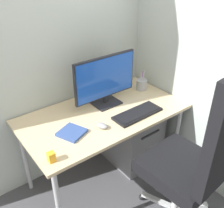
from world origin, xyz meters
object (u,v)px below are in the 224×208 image
object	(u,v)px
pen_holder	(142,84)
notebook	(72,133)
keyboard	(138,113)
office_chair	(199,157)
monitor	(105,79)
desk_clamp_accessory	(51,157)
mouse	(102,126)
filing_cabinet	(132,133)

from	to	relation	value
pen_holder	notebook	size ratio (longest dim) A/B	1.07
keyboard	office_chair	bearing A→B (deg)	-88.74
monitor	keyboard	xyz separation A→B (m)	(0.09, -0.29, -0.21)
desk_clamp_accessory	mouse	bearing A→B (deg)	11.58
mouse	notebook	world-z (taller)	mouse
filing_cabinet	monitor	xyz separation A→B (m)	(-0.26, 0.07, 0.61)
pen_holder	notebook	world-z (taller)	pen_holder
monitor	keyboard	world-z (taller)	monitor
pen_holder	keyboard	bearing A→B (deg)	-136.97
mouse	desk_clamp_accessory	xyz separation A→B (m)	(-0.45, -0.09, 0.01)
filing_cabinet	mouse	xyz separation A→B (m)	(-0.49, -0.21, 0.41)
filing_cabinet	notebook	xyz separation A→B (m)	(-0.70, -0.13, 0.40)
office_chair	desk_clamp_accessory	distance (m)	0.93
filing_cabinet	keyboard	size ratio (longest dim) A/B	1.52
office_chair	monitor	size ratio (longest dim) A/B	2.32
monitor	keyboard	bearing A→B (deg)	-72.91
keyboard	pen_holder	world-z (taller)	pen_holder
office_chair	monitor	world-z (taller)	office_chair
notebook	monitor	bearing A→B (deg)	1.79
filing_cabinet	pen_holder	size ratio (longest dim) A/B	3.44
monitor	pen_holder	xyz separation A→B (m)	(0.41, 0.00, -0.17)
mouse	notebook	distance (m)	0.22
keyboard	filing_cabinet	bearing A→B (deg)	53.91
office_chair	desk_clamp_accessory	xyz separation A→B (m)	(-0.78, 0.51, 0.07)
office_chair	notebook	size ratio (longest dim) A/B	7.79
pen_holder	filing_cabinet	bearing A→B (deg)	-155.64
filing_cabinet	pen_holder	bearing A→B (deg)	24.36
keyboard	mouse	world-z (taller)	mouse
keyboard	mouse	xyz separation A→B (m)	(-0.32, 0.02, 0.01)
notebook	desk_clamp_accessory	xyz separation A→B (m)	(-0.24, -0.16, 0.02)
filing_cabinet	pen_holder	xyz separation A→B (m)	(0.15, 0.07, 0.44)
filing_cabinet	keyboard	xyz separation A→B (m)	(-0.17, -0.23, 0.40)
desk_clamp_accessory	notebook	bearing A→B (deg)	35.00
notebook	office_chair	bearing A→B (deg)	-73.46
office_chair	desk_clamp_accessory	bearing A→B (deg)	146.89
keyboard	monitor	bearing A→B (deg)	107.09
office_chair	desk_clamp_accessory	world-z (taller)	office_chair
office_chair	pen_holder	bearing A→B (deg)	70.64
mouse	desk_clamp_accessory	world-z (taller)	desk_clamp_accessory
mouse	notebook	xyz separation A→B (m)	(-0.21, 0.07, -0.01)
keyboard	desk_clamp_accessory	size ratio (longest dim) A/B	6.34
office_chair	pen_holder	size ratio (longest dim) A/B	7.30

